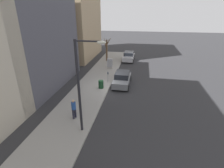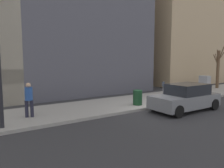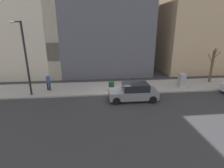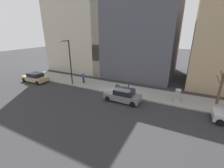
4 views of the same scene
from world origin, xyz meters
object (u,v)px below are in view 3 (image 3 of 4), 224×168
Objects in this scene: trash_bin at (111,86)px; office_block_center at (100,20)px; streetlamp at (24,54)px; pedestrian_near_meter at (48,81)px; bare_tree at (212,65)px; parked_car_grey at (134,92)px; utility_box at (182,80)px; parking_meter at (130,83)px.

trash_bin is 12.84m from office_block_center.
pedestrian_near_meter is at bearing -44.65° from streetlamp.
bare_tree is 2.38× the size of pedestrian_near_meter.
bare_tree is (3.86, -9.79, 1.36)m from parked_car_grey.
utility_box is 0.86× the size of pedestrian_near_meter.
office_block_center reaches higher than streetlamp.
office_block_center is at bearing -98.20° from pedestrian_near_meter.
parking_meter is 0.21× the size of streetlamp.
pedestrian_near_meter reaches higher than trash_bin.
trash_bin is at bearing 98.43° from bare_tree.
utility_box is 0.36× the size of bare_tree.
parked_car_grey is 0.29× the size of office_block_center.
office_block_center is (11.02, 0.57, 6.57)m from trash_bin.
parking_meter is at bearing -168.62° from office_block_center.
streetlamp reaches higher than parking_meter.
streetlamp is at bearing 96.97° from bare_tree.
utility_box is 1.59× the size of trash_bin.
bare_tree reaches higher than parking_meter.
office_block_center reaches higher than parked_car_grey.
parked_car_grey is 0.65× the size of streetlamp.
office_block_center is at bearing -30.76° from streetlamp.
utility_box is (2.56, -5.72, 0.11)m from parked_car_grey.
streetlamp is at bearing 91.04° from parking_meter.
streetlamp is 1.65× the size of bare_tree.
trash_bin is 0.54× the size of pedestrian_near_meter.
trash_bin is at bearing 93.07° from utility_box.
parked_car_grey is 4.68× the size of trash_bin.
trash_bin is (0.62, -7.50, -3.42)m from streetlamp.
parked_car_grey is at bearing 179.55° from parking_meter.
pedestrian_near_meter is at bearing 151.48° from office_block_center.
parked_car_grey is 3.12× the size of parking_meter.
trash_bin is at bearing -177.03° from office_block_center.
pedestrian_near_meter reaches higher than parked_car_grey.
bare_tree is 16.08m from office_block_center.
parked_car_grey is 6.27m from utility_box.
office_block_center is (13.18, 2.30, 6.43)m from parked_car_grey.
utility_box is at bearing -161.08° from pedestrian_near_meter.
bare_tree is 11.73m from trash_bin.
trash_bin is at bearing 75.49° from parking_meter.
pedestrian_near_meter is 13.19m from office_block_center.
streetlamp is 7.22× the size of trash_bin.
streetlamp reaches higher than utility_box.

